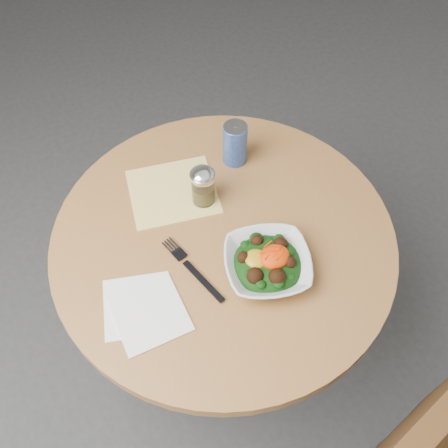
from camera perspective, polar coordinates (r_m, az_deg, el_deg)
name	(u,v)px	position (r m, az deg, el deg)	size (l,w,h in m)	color
ground	(224,344)	(1.97, -0.05, -13.52)	(6.00, 6.00, 0.00)	#303033
table	(223,272)	(1.47, -0.07, -5.52)	(0.90, 0.90, 0.75)	black
cloth_napkin	(173,192)	(1.39, -5.86, 3.71)	(0.23, 0.22, 0.00)	#E9AB0C
paper_napkins	(144,310)	(1.21, -9.13, -9.66)	(0.21, 0.23, 0.00)	white
salad_bowl	(267,263)	(1.22, 4.98, -4.51)	(0.28, 0.28, 0.08)	silver
fork	(191,267)	(1.24, -3.81, -4.97)	(0.06, 0.23, 0.00)	black
spice_shaker	(203,186)	(1.32, -2.43, 4.35)	(0.07, 0.07, 0.12)	silver
beverage_can	(235,144)	(1.42, 1.26, 9.18)	(0.07, 0.07, 0.13)	navy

